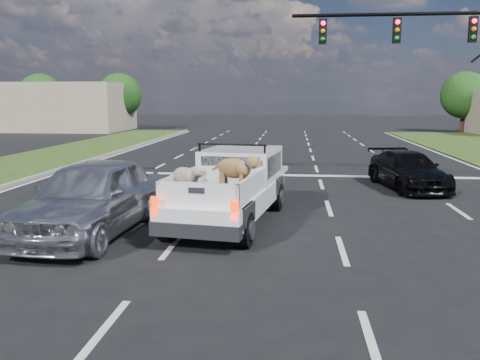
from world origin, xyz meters
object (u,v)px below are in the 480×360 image
Objects in this scene: silver_sedan at (91,197)px; pickup_truck at (232,186)px; traffic_signal at (466,53)px; black_coupe at (408,170)px.

pickup_truck is at bearing 30.15° from silver_sedan.
pickup_truck is 3.36m from silver_sedan.
traffic_signal is at bearing 45.59° from silver_sedan.
silver_sedan is at bearing -145.25° from pickup_truck.
black_coupe is (5.41, 5.33, -0.29)m from pickup_truck.
traffic_signal is 1.68× the size of pickup_truck.
black_coupe is (8.42, 6.81, -0.24)m from silver_sedan.
traffic_signal is at bearing 38.84° from black_coupe.
black_coupe is (-2.56, -2.97, -4.11)m from traffic_signal.
traffic_signal is 1.81× the size of silver_sedan.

